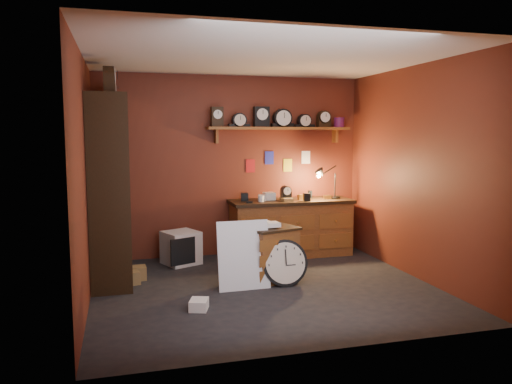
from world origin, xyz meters
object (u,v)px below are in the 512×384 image
object	(u,v)px
big_round_clock	(285,263)
shelving_unit	(107,180)
workbench	(291,224)
low_cabinet	(271,251)

from	to	relation	value
big_round_clock	shelving_unit	bearing A→B (deg)	155.44
shelving_unit	workbench	world-z (taller)	shelving_unit
shelving_unit	workbench	xyz separation A→B (m)	(2.63, 0.49, -0.78)
workbench	big_round_clock	size ratio (longest dim) A/B	3.26
shelving_unit	big_round_clock	distance (m)	2.46
big_round_clock	workbench	bearing A→B (deg)	68.07
low_cabinet	big_round_clock	bearing A→B (deg)	-88.40
workbench	big_round_clock	xyz separation A→B (m)	(-0.58, -1.43, -0.19)
shelving_unit	low_cabinet	world-z (taller)	shelving_unit
shelving_unit	big_round_clock	size ratio (longest dim) A/B	4.53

